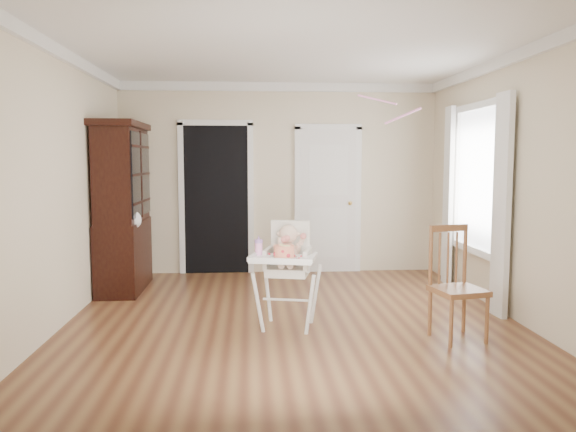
{
  "coord_description": "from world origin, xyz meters",
  "views": [
    {
      "loc": [
        -0.41,
        -5.53,
        1.61
      ],
      "look_at": [
        -0.07,
        -0.34,
        1.1
      ],
      "focal_mm": 35.0,
      "sensor_mm": 36.0,
      "label": 1
    }
  ],
  "objects": [
    {
      "name": "china_cabinet",
      "position": [
        -1.99,
        1.49,
        1.04
      ],
      "size": [
        0.55,
        1.23,
        2.08
      ],
      "color": "black",
      "rests_on": "floor"
    },
    {
      "name": "wall_left",
      "position": [
        -2.25,
        0.0,
        1.35
      ],
      "size": [
        0.0,
        5.0,
        5.0
      ],
      "primitive_type": "plane",
      "rotation": [
        1.57,
        0.0,
        1.57
      ],
      "color": "beige",
      "rests_on": "floor"
    },
    {
      "name": "floor",
      "position": [
        0.0,
        0.0,
        0.0
      ],
      "size": [
        5.0,
        5.0,
        0.0
      ],
      "primitive_type": "plane",
      "color": "#542F1D",
      "rests_on": "ground"
    },
    {
      "name": "window_right",
      "position": [
        2.18,
        0.8,
        1.29
      ],
      "size": [
        0.13,
        1.84,
        2.3
      ],
      "color": "white",
      "rests_on": "wall_right"
    },
    {
      "name": "high_chair",
      "position": [
        -0.06,
        -0.24,
        0.65
      ],
      "size": [
        0.74,
        0.85,
        1.05
      ],
      "rotation": [
        0.0,
        0.0,
        -0.23
      ],
      "color": "white",
      "rests_on": "floor"
    },
    {
      "name": "wall_back",
      "position": [
        0.0,
        2.5,
        1.35
      ],
      "size": [
        4.5,
        0.0,
        4.5
      ],
      "primitive_type": "plane",
      "rotation": [
        1.57,
        0.0,
        0.0
      ],
      "color": "beige",
      "rests_on": "floor"
    },
    {
      "name": "sippy_cup",
      "position": [
        -0.34,
        -0.32,
        0.81
      ],
      "size": [
        0.08,
        0.08,
        0.19
      ],
      "rotation": [
        0.0,
        0.0,
        -0.23
      ],
      "color": "#FC9AD9",
      "rests_on": "high_chair"
    },
    {
      "name": "baby",
      "position": [
        -0.06,
        -0.22,
        0.78
      ],
      "size": [
        0.28,
        0.25,
        0.42
      ],
      "rotation": [
        0.0,
        0.0,
        -0.23
      ],
      "color": "beige",
      "rests_on": "high_chair"
    },
    {
      "name": "cake",
      "position": [
        -0.11,
        -0.48,
        0.78
      ],
      "size": [
        0.25,
        0.25,
        0.11
      ],
      "color": "silver",
      "rests_on": "high_chair"
    },
    {
      "name": "wall_right",
      "position": [
        2.25,
        0.0,
        1.35
      ],
      "size": [
        0.0,
        5.0,
        5.0
      ],
      "primitive_type": "plane",
      "rotation": [
        1.57,
        0.0,
        -1.57
      ],
      "color": "beige",
      "rests_on": "floor"
    },
    {
      "name": "doorway",
      "position": [
        -0.9,
        2.48,
        1.11
      ],
      "size": [
        1.06,
        0.05,
        2.22
      ],
      "color": "black",
      "rests_on": "wall_back"
    },
    {
      "name": "crown_molding",
      "position": [
        0.0,
        0.0,
        2.64
      ],
      "size": [
        4.5,
        5.0,
        0.12
      ],
      "primitive_type": null,
      "color": "white",
      "rests_on": "ceiling"
    },
    {
      "name": "closet_door",
      "position": [
        0.7,
        2.48,
        1.02
      ],
      "size": [
        0.96,
        0.09,
        2.13
      ],
      "color": "white",
      "rests_on": "wall_back"
    },
    {
      "name": "dining_chair",
      "position": [
        1.44,
        -0.67,
        0.48
      ],
      "size": [
        0.49,
        0.49,
        1.02
      ],
      "rotation": [
        0.0,
        0.0,
        0.21
      ],
      "color": "brown",
      "rests_on": "floor"
    },
    {
      "name": "ceiling",
      "position": [
        0.0,
        0.0,
        2.7
      ],
      "size": [
        5.0,
        5.0,
        0.0
      ],
      "primitive_type": "plane",
      "rotation": [
        3.14,
        0.0,
        0.0
      ],
      "color": "white",
      "rests_on": "wall_back"
    },
    {
      "name": "streamer",
      "position": [
        1.05,
        0.94,
        2.31
      ],
      "size": [
        0.4,
        0.32,
        0.15
      ],
      "primitive_type": null,
      "rotation": [
        0.26,
        0.0,
        0.91
      ],
      "color": "#FF93CE",
      "rests_on": "ceiling"
    }
  ]
}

